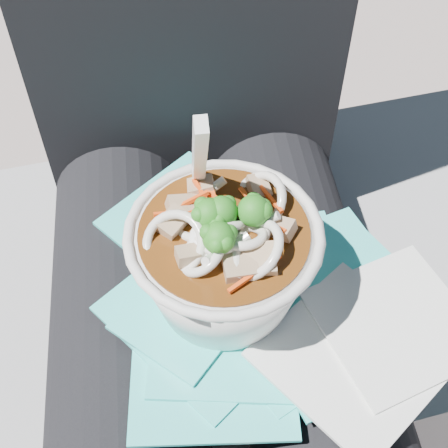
{
  "coord_description": "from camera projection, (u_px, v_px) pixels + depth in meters",
  "views": [
    {
      "loc": [
        -0.03,
        -0.3,
        1.08
      ],
      "look_at": [
        0.01,
        0.01,
        0.69
      ],
      "focal_mm": 50.0,
      "sensor_mm": 36.0,
      "label": 1
    }
  ],
  "objects": [
    {
      "name": "person_body",
      "position": [
        207.0,
        257.0,
        0.68
      ],
      "size": [
        0.34,
        0.94,
        0.97
      ],
      "color": "black",
      "rests_on": "ground"
    },
    {
      "name": "udon_bowl",
      "position": [
        224.0,
        256.0,
        0.53
      ],
      "size": [
        0.17,
        0.17,
        0.21
      ],
      "color": "silver",
      "rests_on": "plastic_bag"
    },
    {
      "name": "plastic_bag",
      "position": [
        254.0,
        298.0,
        0.58
      ],
      "size": [
        0.33,
        0.34,
        0.02
      ],
      "color": "#2FC7C0",
      "rests_on": "lap"
    },
    {
      "name": "lap",
      "position": [
        217.0,
        347.0,
        0.65
      ],
      "size": [
        0.34,
        0.48,
        0.16
      ],
      "color": "black",
      "rests_on": "stone_ledge"
    },
    {
      "name": "stone_ledge",
      "position": [
        207.0,
        348.0,
        0.96
      ],
      "size": [
        1.06,
        0.62,
        0.42
      ],
      "primitive_type": "cube",
      "rotation": [
        0.0,
        0.0,
        0.13
      ],
      "color": "gray",
      "rests_on": "ground"
    },
    {
      "name": "napkins",
      "position": [
        371.0,
        343.0,
        0.54
      ],
      "size": [
        0.22,
        0.2,
        0.01
      ],
      "color": "silver",
      "rests_on": "plastic_bag"
    }
  ]
}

